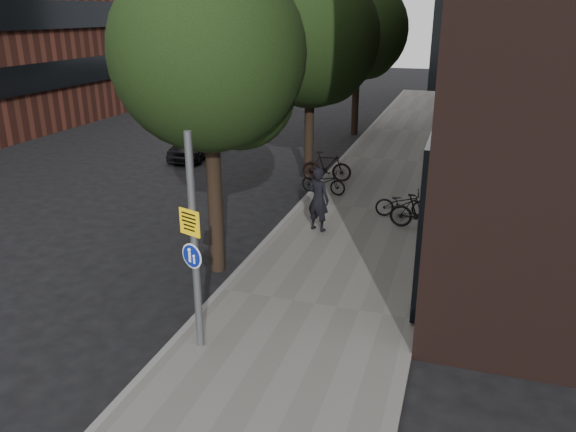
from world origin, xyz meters
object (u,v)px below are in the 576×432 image
at_px(pedestrian, 318,199).
at_px(parked_car_near, 194,143).
at_px(signpost, 194,244).
at_px(parked_bike_facade_near, 403,203).

height_order(pedestrian, parked_car_near, pedestrian).
bearing_deg(parked_car_near, signpost, -68.88).
bearing_deg(parked_bike_facade_near, signpost, 153.17).
height_order(pedestrian, parked_bike_facade_near, pedestrian).
bearing_deg(signpost, pedestrian, 104.48).
distance_m(pedestrian, parked_bike_facade_near, 2.96).
bearing_deg(parked_bike_facade_near, pedestrian, 121.82).
xyz_separation_m(parked_bike_facade_near, parked_car_near, (-9.83, 5.37, 0.06)).
distance_m(signpost, pedestrian, 6.67).
bearing_deg(parked_car_near, pedestrian, -49.38).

